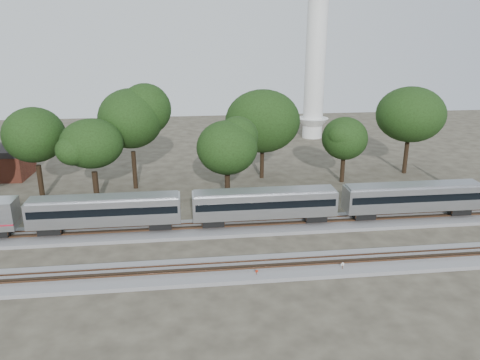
% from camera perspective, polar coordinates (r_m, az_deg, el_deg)
% --- Properties ---
extents(ground, '(160.00, 160.00, 0.00)m').
position_cam_1_polar(ground, '(49.64, -0.85, -8.84)').
color(ground, '#383328').
rests_on(ground, ground).
extents(track_far, '(160.00, 5.00, 0.73)m').
position_cam_1_polar(track_far, '(54.94, -1.51, -5.82)').
color(track_far, slate).
rests_on(track_far, ground).
extents(track_near, '(160.00, 5.00, 0.73)m').
position_cam_1_polar(track_near, '(46.03, -0.31, -10.86)').
color(track_near, slate).
rests_on(track_near, ground).
extents(train, '(123.12, 2.99, 4.41)m').
position_cam_1_polar(train, '(60.10, 20.39, -1.89)').
color(train, '#B4B6BC').
rests_on(train, ground).
extents(switch_stand_red, '(0.28, 0.11, 0.90)m').
position_cam_1_polar(switch_stand_red, '(44.72, 2.05, -11.26)').
color(switch_stand_red, '#512D19').
rests_on(switch_stand_red, ground).
extents(switch_stand_white, '(0.33, 0.13, 1.07)m').
position_cam_1_polar(switch_stand_white, '(46.66, 12.39, -10.23)').
color(switch_stand_white, '#512D19').
rests_on(switch_stand_white, ground).
extents(switch_lever, '(0.57, 0.46, 0.30)m').
position_cam_1_polar(switch_lever, '(45.78, 7.15, -11.27)').
color(switch_lever, '#512D19').
rests_on(switch_lever, ground).
extents(tree_1, '(9.17, 9.17, 12.93)m').
position_cam_1_polar(tree_1, '(67.41, -23.82, 5.04)').
color(tree_1, black).
rests_on(tree_1, ground).
extents(tree_2, '(8.38, 8.38, 11.81)m').
position_cam_1_polar(tree_2, '(63.30, -17.64, 4.23)').
color(tree_2, black).
rests_on(tree_2, ground).
extents(tree_3, '(10.49, 10.49, 14.79)m').
position_cam_1_polar(tree_3, '(67.82, -13.17, 7.30)').
color(tree_3, black).
rests_on(tree_3, ground).
extents(tree_4, '(7.69, 7.69, 10.84)m').
position_cam_1_polar(tree_4, '(61.13, -1.59, 3.96)').
color(tree_4, black).
rests_on(tree_4, ground).
extents(tree_5, '(9.12, 9.12, 12.86)m').
position_cam_1_polar(tree_5, '(71.24, 2.77, 7.16)').
color(tree_5, black).
rests_on(tree_5, ground).
extents(tree_6, '(6.90, 6.90, 9.72)m').
position_cam_1_polar(tree_6, '(71.40, 12.64, 4.96)').
color(tree_6, black).
rests_on(tree_6, ground).
extents(tree_7, '(9.69, 9.69, 13.66)m').
position_cam_1_polar(tree_7, '(78.31, 20.07, 7.50)').
color(tree_7, black).
rests_on(tree_7, ground).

